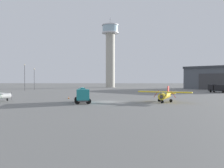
{
  "coord_description": "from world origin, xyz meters",
  "views": [
    {
      "loc": [
        2.4,
        -45.47,
        4.48
      ],
      "look_at": [
        -0.29,
        32.56,
        2.81
      ],
      "focal_mm": 36.95,
      "sensor_mm": 36.0,
      "label": 1
    }
  ],
  "objects_px": {
    "light_post_north": "(34,77)",
    "light_post_east": "(25,75)",
    "airplane_yellow": "(165,95)",
    "traffic_cone_near_left": "(69,98)",
    "control_tower": "(110,50)",
    "truck_box_black": "(219,88)",
    "truck_fuel_tanker_teal": "(82,94)"
  },
  "relations": [
    {
      "from": "light_post_north",
      "to": "light_post_east",
      "type": "bearing_deg",
      "value": -102.63
    },
    {
      "from": "airplane_yellow",
      "to": "traffic_cone_near_left",
      "type": "xyz_separation_m",
      "value": [
        -20.45,
        6.81,
        -1.14
      ]
    },
    {
      "from": "airplane_yellow",
      "to": "light_post_east",
      "type": "relative_size",
      "value": 0.98
    },
    {
      "from": "control_tower",
      "to": "light_post_north",
      "type": "distance_m",
      "value": 45.33
    },
    {
      "from": "control_tower",
      "to": "light_post_north",
      "type": "bearing_deg",
      "value": -134.94
    },
    {
      "from": "truck_box_black",
      "to": "light_post_north",
      "type": "relative_size",
      "value": 0.74
    },
    {
      "from": "truck_fuel_tanker_teal",
      "to": "light_post_north",
      "type": "distance_m",
      "value": 58.38
    },
    {
      "from": "control_tower",
      "to": "airplane_yellow",
      "type": "xyz_separation_m",
      "value": [
        14.02,
        -79.39,
        -18.69
      ]
    },
    {
      "from": "light_post_east",
      "to": "traffic_cone_near_left",
      "type": "distance_m",
      "value": 44.34
    },
    {
      "from": "truck_box_black",
      "to": "light_post_north",
      "type": "height_order",
      "value": "light_post_north"
    },
    {
      "from": "truck_box_black",
      "to": "traffic_cone_near_left",
      "type": "xyz_separation_m",
      "value": [
        -44.35,
        -25.08,
        -1.25
      ]
    },
    {
      "from": "truck_fuel_tanker_teal",
      "to": "light_post_north",
      "type": "relative_size",
      "value": 0.81
    },
    {
      "from": "light_post_east",
      "to": "truck_box_black",
      "type": "bearing_deg",
      "value": -8.93
    },
    {
      "from": "control_tower",
      "to": "traffic_cone_near_left",
      "type": "relative_size",
      "value": 66.29
    },
    {
      "from": "airplane_yellow",
      "to": "truck_fuel_tanker_teal",
      "type": "bearing_deg",
      "value": -61.04
    },
    {
      "from": "truck_box_black",
      "to": "light_post_east",
      "type": "distance_m",
      "value": 70.58
    },
    {
      "from": "truck_fuel_tanker_teal",
      "to": "light_post_north",
      "type": "height_order",
      "value": "light_post_north"
    },
    {
      "from": "control_tower",
      "to": "light_post_east",
      "type": "relative_size",
      "value": 3.68
    },
    {
      "from": "control_tower",
      "to": "truck_box_black",
      "type": "xyz_separation_m",
      "value": [
        37.93,
        -47.5,
        -18.58
      ]
    },
    {
      "from": "airplane_yellow",
      "to": "light_post_north",
      "type": "height_order",
      "value": "light_post_north"
    },
    {
      "from": "light_post_east",
      "to": "airplane_yellow",
      "type": "bearing_deg",
      "value": -43.16
    },
    {
      "from": "airplane_yellow",
      "to": "truck_box_black",
      "type": "relative_size",
      "value": 1.52
    },
    {
      "from": "airplane_yellow",
      "to": "truck_box_black",
      "type": "height_order",
      "value": "airplane_yellow"
    },
    {
      "from": "light_post_east",
      "to": "traffic_cone_near_left",
      "type": "relative_size",
      "value": 18.0
    },
    {
      "from": "truck_box_black",
      "to": "light_post_east",
      "type": "bearing_deg",
      "value": 40.84
    },
    {
      "from": "airplane_yellow",
      "to": "traffic_cone_near_left",
      "type": "bearing_deg",
      "value": -85.96
    },
    {
      "from": "airplane_yellow",
      "to": "truck_box_black",
      "type": "bearing_deg",
      "value": 165.62
    },
    {
      "from": "airplane_yellow",
      "to": "light_post_north",
      "type": "bearing_deg",
      "value": -115.47
    },
    {
      "from": "control_tower",
      "to": "light_post_east",
      "type": "height_order",
      "value": "control_tower"
    },
    {
      "from": "truck_fuel_tanker_teal",
      "to": "light_post_north",
      "type": "bearing_deg",
      "value": -162.17
    },
    {
      "from": "airplane_yellow",
      "to": "truck_fuel_tanker_teal",
      "type": "distance_m",
      "value": 16.01
    },
    {
      "from": "airplane_yellow",
      "to": "truck_fuel_tanker_teal",
      "type": "xyz_separation_m",
      "value": [
        -15.91,
        -1.81,
        0.2
      ]
    }
  ]
}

